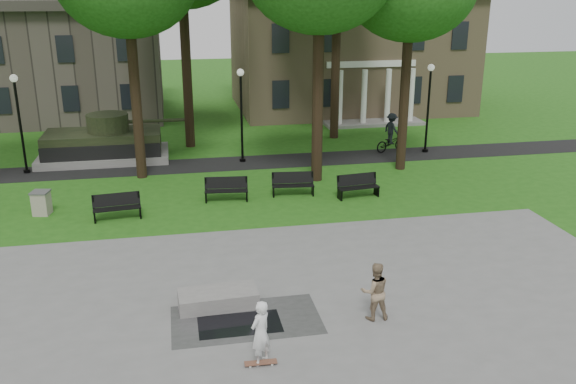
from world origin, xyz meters
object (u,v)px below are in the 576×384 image
Objects in this scene: skateboarder at (260,333)px; friend_watching at (375,291)px; park_bench_0 at (117,206)px; cyclist at (391,136)px; trash_bin at (41,203)px; concrete_block at (218,298)px.

friend_watching is at bearing 164.00° from skateboarder.
skateboarder is 3.62m from friend_watching.
park_bench_0 is (-4.01, 10.56, -0.32)m from skateboarder.
cyclist reaches higher than skateboarder.
concrete_block is at bearing -54.39° from trash_bin.
cyclist is 1.15× the size of park_bench_0.
park_bench_0 is at bearing 113.11° from concrete_block.
concrete_block is 4.38m from friend_watching.
park_bench_0 is (-3.25, 7.61, 0.28)m from concrete_block.
park_bench_0 is at bearing -108.97° from skateboarder.
skateboarder is 13.55m from trash_bin.
skateboarder is (0.77, -2.95, 0.60)m from concrete_block.
skateboarder reaches higher than concrete_block.
park_bench_0 is (-7.33, 9.09, -0.31)m from friend_watching.
friend_watching is at bearing -44.63° from trash_bin.
trash_bin is (-10.29, 10.16, -0.35)m from friend_watching.
park_bench_0 is at bearing -49.44° from friend_watching.
cyclist is 15.91m from park_bench_0.
cyclist is (6.61, 16.77, 0.03)m from friend_watching.
concrete_block is 2.29× the size of trash_bin.
concrete_block is at bearing -18.34° from friend_watching.
skateboarder is 1.01× the size of friend_watching.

